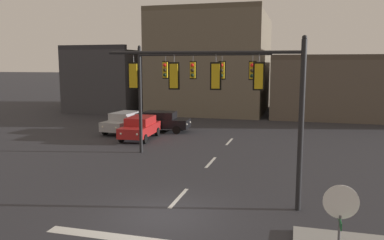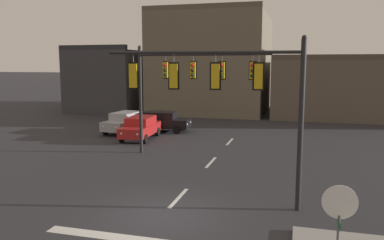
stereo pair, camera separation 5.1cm
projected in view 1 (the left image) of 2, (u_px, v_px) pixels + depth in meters
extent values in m
plane|color=#2B2B30|center=(162.00, 216.00, 14.03)|extent=(400.00, 400.00, 0.00)
cube|color=silver|center=(141.00, 240.00, 12.12)|extent=(6.40, 0.50, 0.01)
cube|color=silver|center=(179.00, 198.00, 15.94)|extent=(0.16, 2.40, 0.01)
cube|color=silver|center=(211.00, 162.00, 21.67)|extent=(0.16, 2.40, 0.01)
cube|color=silver|center=(229.00, 142.00, 27.40)|extent=(0.16, 2.40, 0.01)
cylinder|color=black|center=(301.00, 127.00, 14.20)|extent=(0.20, 0.20, 6.28)
cylinder|color=black|center=(203.00, 52.00, 14.33)|extent=(7.13, 0.97, 0.12)
sphere|color=black|center=(305.00, 38.00, 13.74)|extent=(0.18, 0.18, 0.18)
cylinder|color=#56565B|center=(259.00, 59.00, 14.07)|extent=(0.03, 0.03, 0.35)
cube|color=gold|center=(259.00, 76.00, 14.16)|extent=(0.33, 0.27, 0.90)
sphere|color=red|center=(259.00, 68.00, 14.25)|extent=(0.20, 0.20, 0.20)
sphere|color=#2D2314|center=(259.00, 76.00, 14.29)|extent=(0.20, 0.20, 0.20)
sphere|color=black|center=(258.00, 84.00, 14.33)|extent=(0.20, 0.20, 0.20)
cube|color=black|center=(259.00, 76.00, 14.14)|extent=(0.42, 0.08, 1.02)
cylinder|color=#56565B|center=(216.00, 59.00, 14.30)|extent=(0.03, 0.03, 0.35)
cube|color=gold|center=(216.00, 76.00, 14.39)|extent=(0.33, 0.27, 0.90)
sphere|color=red|center=(216.00, 68.00, 14.48)|extent=(0.20, 0.20, 0.20)
sphere|color=#2D2314|center=(216.00, 76.00, 14.52)|extent=(0.20, 0.20, 0.20)
sphere|color=black|center=(216.00, 84.00, 14.56)|extent=(0.20, 0.20, 0.20)
cube|color=black|center=(216.00, 76.00, 14.37)|extent=(0.42, 0.08, 1.02)
cylinder|color=#56565B|center=(174.00, 59.00, 14.53)|extent=(0.03, 0.03, 0.35)
cube|color=gold|center=(174.00, 76.00, 14.62)|extent=(0.33, 0.27, 0.90)
sphere|color=red|center=(175.00, 68.00, 14.70)|extent=(0.20, 0.20, 0.20)
sphere|color=#2D2314|center=(175.00, 76.00, 14.74)|extent=(0.20, 0.20, 0.20)
sphere|color=black|center=(175.00, 83.00, 14.78)|extent=(0.20, 0.20, 0.20)
cube|color=black|center=(174.00, 76.00, 14.60)|extent=(0.42, 0.08, 1.02)
cylinder|color=#56565B|center=(134.00, 59.00, 14.75)|extent=(0.03, 0.03, 0.35)
cube|color=gold|center=(134.00, 76.00, 14.84)|extent=(0.33, 0.27, 0.90)
sphere|color=red|center=(135.00, 68.00, 14.93)|extent=(0.20, 0.20, 0.20)
sphere|color=#2D2314|center=(135.00, 76.00, 14.97)|extent=(0.20, 0.20, 0.20)
sphere|color=black|center=(135.00, 83.00, 15.01)|extent=(0.20, 0.20, 0.20)
cube|color=black|center=(134.00, 76.00, 14.82)|extent=(0.42, 0.08, 1.02)
cylinder|color=black|center=(140.00, 101.00, 23.62)|extent=(0.20, 0.20, 6.35)
cylinder|color=black|center=(202.00, 55.00, 21.85)|extent=(7.81, 0.88, 0.12)
sphere|color=black|center=(139.00, 47.00, 23.16)|extent=(0.18, 0.18, 0.18)
cylinder|color=#56565B|center=(166.00, 59.00, 22.66)|extent=(0.03, 0.03, 0.35)
cube|color=gold|center=(166.00, 70.00, 22.75)|extent=(0.32, 0.27, 0.90)
sphere|color=red|center=(165.00, 65.00, 22.59)|extent=(0.20, 0.20, 0.20)
sphere|color=#2D2314|center=(165.00, 70.00, 22.63)|extent=(0.20, 0.20, 0.20)
sphere|color=black|center=(165.00, 75.00, 22.67)|extent=(0.20, 0.20, 0.20)
cube|color=black|center=(166.00, 70.00, 22.77)|extent=(0.42, 0.07, 1.02)
cylinder|color=#56565B|center=(193.00, 59.00, 22.06)|extent=(0.03, 0.03, 0.35)
cube|color=gold|center=(193.00, 70.00, 22.15)|extent=(0.32, 0.27, 0.90)
sphere|color=red|center=(192.00, 65.00, 21.99)|extent=(0.20, 0.20, 0.20)
sphere|color=#2D2314|center=(192.00, 70.00, 22.03)|extent=(0.20, 0.20, 0.20)
sphere|color=black|center=(192.00, 75.00, 22.07)|extent=(0.20, 0.20, 0.20)
cube|color=black|center=(193.00, 70.00, 22.17)|extent=(0.42, 0.07, 1.02)
cylinder|color=#56565B|center=(222.00, 59.00, 21.46)|extent=(0.03, 0.03, 0.35)
cube|color=gold|center=(222.00, 70.00, 21.55)|extent=(0.32, 0.27, 0.90)
sphere|color=red|center=(221.00, 65.00, 21.39)|extent=(0.20, 0.20, 0.20)
sphere|color=#2D2314|center=(221.00, 70.00, 21.43)|extent=(0.20, 0.20, 0.20)
sphere|color=black|center=(221.00, 75.00, 21.47)|extent=(0.20, 0.20, 0.20)
cube|color=black|center=(222.00, 70.00, 21.57)|extent=(0.42, 0.07, 1.02)
cylinder|color=#56565B|center=(253.00, 59.00, 20.86)|extent=(0.03, 0.03, 0.35)
cube|color=gold|center=(253.00, 70.00, 20.95)|extent=(0.32, 0.27, 0.90)
sphere|color=red|center=(252.00, 65.00, 20.79)|extent=(0.20, 0.20, 0.20)
sphere|color=#2D2314|center=(252.00, 71.00, 20.83)|extent=(0.20, 0.20, 0.20)
sphere|color=black|center=(252.00, 76.00, 20.87)|extent=(0.20, 0.20, 0.20)
cube|color=black|center=(253.00, 70.00, 20.97)|extent=(0.42, 0.07, 1.02)
cylinder|color=white|center=(341.00, 202.00, 8.49)|extent=(0.76, 0.03, 0.76)
cylinder|color=#B21414|center=(341.00, 202.00, 8.50)|extent=(0.68, 0.03, 0.68)
cube|color=#19592D|center=(340.00, 222.00, 8.55)|extent=(0.02, 0.64, 0.16)
cube|color=black|center=(162.00, 123.00, 31.37)|extent=(4.49, 2.03, 0.70)
cube|color=black|center=(160.00, 115.00, 31.31)|extent=(2.55, 1.73, 0.56)
cube|color=#2D3842|center=(169.00, 116.00, 31.16)|extent=(0.33, 1.53, 0.47)
cube|color=#2D3842|center=(146.00, 115.00, 31.56)|extent=(0.30, 1.53, 0.46)
cylinder|color=black|center=(182.00, 127.00, 31.94)|extent=(0.65, 0.25, 0.64)
cylinder|color=black|center=(177.00, 130.00, 30.30)|extent=(0.65, 0.25, 0.64)
cylinder|color=black|center=(148.00, 125.00, 32.55)|extent=(0.65, 0.25, 0.64)
cylinder|color=black|center=(141.00, 129.00, 30.91)|extent=(0.65, 0.25, 0.64)
sphere|color=silver|center=(190.00, 122.00, 31.47)|extent=(0.16, 0.16, 0.16)
sphere|color=silver|center=(187.00, 124.00, 30.35)|extent=(0.16, 0.16, 0.16)
cube|color=maroon|center=(136.00, 121.00, 31.82)|extent=(0.11, 1.37, 0.12)
cube|color=#A81E1E|center=(140.00, 129.00, 28.28)|extent=(2.04, 4.49, 0.70)
cube|color=#A81E1E|center=(140.00, 121.00, 28.33)|extent=(1.74, 2.55, 0.56)
cube|color=#2D3842|center=(137.00, 122.00, 27.59)|extent=(1.53, 0.33, 0.47)
cube|color=#2D3842|center=(146.00, 119.00, 29.47)|extent=(1.53, 0.30, 0.46)
cylinder|color=black|center=(145.00, 139.00, 26.75)|extent=(0.26, 0.65, 0.64)
cylinder|color=black|center=(121.00, 138.00, 27.10)|extent=(0.26, 0.65, 0.64)
cylinder|color=black|center=(157.00, 132.00, 29.56)|extent=(0.26, 0.65, 0.64)
cylinder|color=black|center=(136.00, 131.00, 29.91)|extent=(0.26, 0.65, 0.64)
sphere|color=silver|center=(137.00, 134.00, 26.04)|extent=(0.16, 0.16, 0.16)
sphere|color=silver|center=(121.00, 134.00, 26.28)|extent=(0.16, 0.16, 0.16)
cube|color=maroon|center=(149.00, 124.00, 30.38)|extent=(1.37, 0.12, 0.12)
cube|color=#9EA0A5|center=(124.00, 124.00, 30.94)|extent=(2.23, 4.56, 0.70)
cube|color=#9EA0A5|center=(125.00, 116.00, 30.99)|extent=(1.84, 2.61, 0.56)
cube|color=#2D3842|center=(120.00, 117.00, 30.28)|extent=(1.54, 0.40, 0.47)
cube|color=#2D3842|center=(133.00, 114.00, 32.07)|extent=(1.53, 0.37, 0.46)
cylinder|color=black|center=(124.00, 132.00, 29.35)|extent=(0.28, 0.66, 0.64)
cylinder|color=black|center=(105.00, 131.00, 29.96)|extent=(0.28, 0.66, 0.64)
cylinder|color=black|center=(143.00, 126.00, 32.03)|extent=(0.28, 0.66, 0.64)
cylinder|color=black|center=(125.00, 125.00, 32.64)|extent=(0.28, 0.66, 0.64)
sphere|color=silver|center=(116.00, 128.00, 28.72)|extent=(0.16, 0.16, 0.16)
sphere|color=silver|center=(103.00, 127.00, 29.12)|extent=(0.16, 0.16, 0.16)
cube|color=maroon|center=(138.00, 119.00, 32.94)|extent=(1.37, 0.18, 0.12)
cube|color=#38383D|center=(119.00, 80.00, 48.18)|extent=(7.84, 13.12, 6.87)
cube|color=#2B2B30|center=(92.00, 47.00, 41.67)|extent=(7.84, 0.60, 0.50)
cube|color=#665B4C|center=(213.00, 64.00, 44.94)|extent=(12.04, 13.37, 10.65)
cube|color=brown|center=(200.00, 7.00, 38.04)|extent=(12.04, 0.60, 0.50)
cube|color=brown|center=(328.00, 88.00, 41.46)|extent=(11.30, 12.21, 5.74)
cube|color=#493F35|center=(334.00, 57.00, 35.47)|extent=(11.30, 0.60, 0.50)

